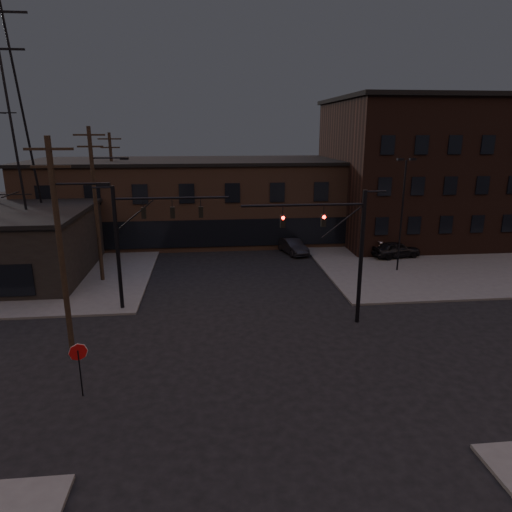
{
  "coord_description": "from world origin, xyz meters",
  "views": [
    {
      "loc": [
        -2.33,
        -20.3,
        11.25
      ],
      "look_at": [
        0.65,
        7.47,
        3.5
      ],
      "focal_mm": 32.0,
      "sensor_mm": 36.0,
      "label": 1
    }
  ],
  "objects_px": {
    "parked_car_lot_b": "(395,244)",
    "stop_sign": "(79,358)",
    "traffic_signal_near": "(343,243)",
    "traffic_signal_far": "(137,234)",
    "parked_car_lot_a": "(396,249)",
    "car_crossing": "(293,246)"
  },
  "relations": [
    {
      "from": "traffic_signal_far",
      "to": "stop_sign",
      "type": "relative_size",
      "value": 3.23
    },
    {
      "from": "traffic_signal_far",
      "to": "traffic_signal_near",
      "type": "bearing_deg",
      "value": -16.17
    },
    {
      "from": "stop_sign",
      "to": "car_crossing",
      "type": "height_order",
      "value": "stop_sign"
    },
    {
      "from": "traffic_signal_far",
      "to": "parked_car_lot_a",
      "type": "distance_m",
      "value": 23.65
    },
    {
      "from": "parked_car_lot_b",
      "to": "car_crossing",
      "type": "height_order",
      "value": "parked_car_lot_b"
    },
    {
      "from": "traffic_signal_near",
      "to": "traffic_signal_far",
      "type": "height_order",
      "value": "same"
    },
    {
      "from": "parked_car_lot_b",
      "to": "stop_sign",
      "type": "bearing_deg",
      "value": 113.73
    },
    {
      "from": "car_crossing",
      "to": "parked_car_lot_a",
      "type": "bearing_deg",
      "value": -32.88
    },
    {
      "from": "stop_sign",
      "to": "parked_car_lot_b",
      "type": "relative_size",
      "value": 0.48
    },
    {
      "from": "parked_car_lot_b",
      "to": "car_crossing",
      "type": "relative_size",
      "value": 1.22
    },
    {
      "from": "stop_sign",
      "to": "car_crossing",
      "type": "bearing_deg",
      "value": 59.09
    },
    {
      "from": "stop_sign",
      "to": "parked_car_lot_b",
      "type": "height_order",
      "value": "stop_sign"
    },
    {
      "from": "traffic_signal_far",
      "to": "parked_car_lot_b",
      "type": "distance_m",
      "value": 24.86
    },
    {
      "from": "traffic_signal_near",
      "to": "parked_car_lot_b",
      "type": "height_order",
      "value": "traffic_signal_near"
    },
    {
      "from": "stop_sign",
      "to": "parked_car_lot_a",
      "type": "xyz_separation_m",
      "value": [
        22.43,
        19.74,
        -0.96
      ]
    },
    {
      "from": "traffic_signal_near",
      "to": "stop_sign",
      "type": "xyz_separation_m",
      "value": [
        -13.36,
        -6.49,
        -3.09
      ]
    },
    {
      "from": "traffic_signal_far",
      "to": "stop_sign",
      "type": "distance_m",
      "value": 10.55
    },
    {
      "from": "traffic_signal_near",
      "to": "parked_car_lot_a",
      "type": "height_order",
      "value": "traffic_signal_near"
    },
    {
      "from": "traffic_signal_near",
      "to": "stop_sign",
      "type": "relative_size",
      "value": 3.23
    },
    {
      "from": "traffic_signal_near",
      "to": "car_crossing",
      "type": "distance_m",
      "value": 16.61
    },
    {
      "from": "parked_car_lot_b",
      "to": "parked_car_lot_a",
      "type": "bearing_deg",
      "value": 141.75
    },
    {
      "from": "stop_sign",
      "to": "traffic_signal_far",
      "type": "bearing_deg",
      "value": 82.68
    }
  ]
}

